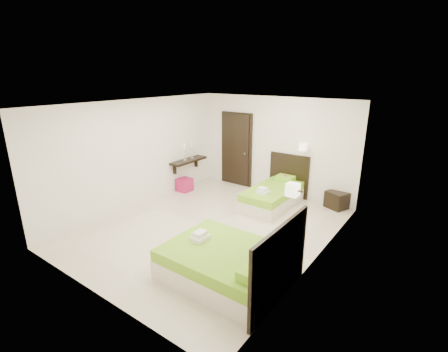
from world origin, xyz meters
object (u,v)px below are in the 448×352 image
Objects in this scene: nightstand at (337,200)px; bed_double at (230,263)px; bed_single at (274,194)px; ottoman at (185,185)px.

bed_double is at bearing -74.04° from nightstand.
ottoman is (-2.50, -0.56, -0.10)m from bed_single.
bed_single is 1.52m from nightstand.
bed_double reaches higher than nightstand.
bed_double is at bearing -74.45° from bed_single.
bed_double is 4.28m from ottoman.
bed_double is (0.89, -3.18, 0.01)m from bed_single.
bed_single reaches higher than nightstand.
bed_double reaches higher than bed_single.
bed_double is 5.33× the size of ottoman.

